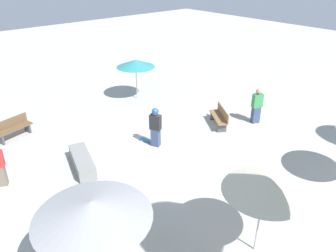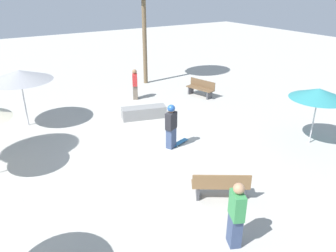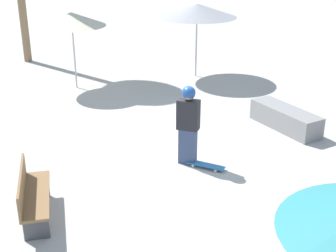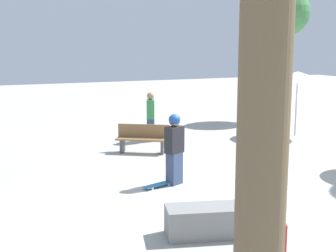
% 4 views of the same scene
% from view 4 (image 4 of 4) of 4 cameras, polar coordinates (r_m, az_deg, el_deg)
% --- Properties ---
extents(ground_plane, '(60.00, 60.00, 0.00)m').
position_cam_4_polar(ground_plane, '(11.21, 5.14, -6.99)').
color(ground_plane, '#B2AFA8').
extents(skater_main, '(0.51, 0.41, 1.67)m').
position_cam_4_polar(skater_main, '(10.91, 0.79, -2.53)').
color(skater_main, '#38476B').
rests_on(skater_main, ground_plane).
extents(skateboard, '(0.82, 0.44, 0.07)m').
position_cam_4_polar(skateboard, '(10.89, -1.18, -7.15)').
color(skateboard, teal).
rests_on(skateboard, ground_plane).
extents(concrete_ledge, '(2.04, 1.10, 0.52)m').
position_cam_4_polar(concrete_ledge, '(8.30, 6.61, -11.33)').
color(concrete_ledge, gray).
rests_on(concrete_ledge, ground_plane).
extents(bench_far, '(1.58, 1.24, 0.85)m').
position_cam_4_polar(bench_far, '(14.21, -3.08, -1.57)').
color(bench_far, '#47474C').
rests_on(bench_far, ground_plane).
extents(shade_umbrella_white, '(2.11, 2.11, 2.31)m').
position_cam_4_polar(shade_umbrella_white, '(17.21, 15.51, 5.86)').
color(shade_umbrella_white, '#B7B7BC').
rests_on(shade_umbrella_white, ground_plane).
extents(palm_tree_left, '(1.99, 1.99, 5.58)m').
position_cam_4_polar(palm_tree_left, '(21.09, 14.20, 12.87)').
color(palm_tree_left, brown).
rests_on(palm_tree_left, ground_plane).
extents(bystander_watching, '(0.42, 0.52, 1.66)m').
position_cam_4_polar(bystander_watching, '(15.84, -2.13, 1.13)').
color(bystander_watching, '#38476B').
rests_on(bystander_watching, ground_plane).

